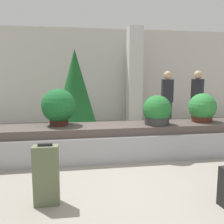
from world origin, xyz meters
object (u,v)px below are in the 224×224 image
(potted_plant_0, at_px, (59,107))
(pillar, at_px, (134,75))
(traveler_0, at_px, (197,94))
(potted_plant_2, at_px, (157,111))
(traveler_1, at_px, (167,95))
(suitcase_3, at_px, (46,175))
(decorated_tree, at_px, (75,89))
(potted_plant_1, at_px, (202,108))

(potted_plant_0, bearing_deg, pillar, 55.54)
(traveler_0, bearing_deg, potted_plant_2, 103.15)
(potted_plant_0, relative_size, traveler_1, 0.41)
(suitcase_3, bearing_deg, traveler_0, 45.15)
(pillar, height_order, traveler_0, pillar)
(pillar, distance_m, decorated_tree, 2.51)
(potted_plant_0, height_order, traveler_1, traveler_1)
(pillar, height_order, suitcase_3, pillar)
(potted_plant_1, relative_size, traveler_0, 0.34)
(pillar, xyz_separation_m, suitcase_3, (-2.46, -5.29, -1.22))
(potted_plant_0, distance_m, potted_plant_2, 1.90)
(pillar, height_order, potted_plant_0, pillar)
(potted_plant_0, height_order, potted_plant_1, potted_plant_0)
(pillar, relative_size, traveler_1, 1.86)
(potted_plant_2, height_order, traveler_1, traveler_1)
(potted_plant_0, relative_size, potted_plant_2, 1.22)
(potted_plant_2, distance_m, traveler_1, 2.61)
(potted_plant_1, distance_m, traveler_1, 2.20)
(potted_plant_0, xyz_separation_m, potted_plant_1, (2.92, -0.09, -0.08))
(traveler_1, bearing_deg, traveler_0, 5.09)
(pillar, bearing_deg, potted_plant_2, -97.64)
(pillar, xyz_separation_m, potted_plant_1, (0.54, -3.55, -0.68))
(suitcase_3, height_order, potted_plant_1, potted_plant_1)
(potted_plant_2, bearing_deg, potted_plant_1, 8.47)
(potted_plant_0, relative_size, decorated_tree, 0.30)
(potted_plant_2, height_order, traveler_0, traveler_0)
(potted_plant_0, distance_m, traveler_0, 4.46)
(potted_plant_0, distance_m, traveler_1, 3.68)
(traveler_0, bearing_deg, suitcase_3, 98.96)
(suitcase_3, relative_size, potted_plant_2, 1.35)
(pillar, relative_size, decorated_tree, 1.39)
(pillar, bearing_deg, potted_plant_1, -81.38)
(potted_plant_0, height_order, potted_plant_2, potted_plant_0)
(traveler_0, relative_size, decorated_tree, 0.75)
(pillar, height_order, decorated_tree, pillar)
(suitcase_3, height_order, potted_plant_0, potted_plant_0)
(potted_plant_1, bearing_deg, traveler_1, 87.26)
(potted_plant_0, bearing_deg, potted_plant_2, -7.30)
(traveler_1, bearing_deg, potted_plant_2, -109.52)
(potted_plant_1, bearing_deg, decorated_tree, 140.56)
(suitcase_3, bearing_deg, pillar, 66.12)
(potted_plant_2, distance_m, decorated_tree, 2.75)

